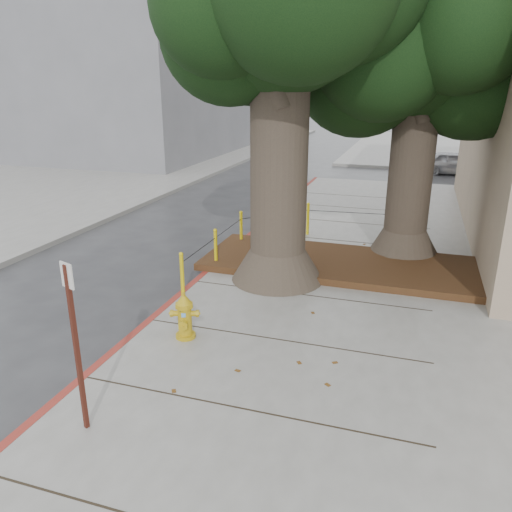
# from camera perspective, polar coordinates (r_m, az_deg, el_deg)

# --- Properties ---
(ground) EXTENTS (140.00, 140.00, 0.00)m
(ground) POSITION_cam_1_polar(r_m,az_deg,el_deg) (8.85, -0.44, -9.91)
(ground) COLOR #28282B
(ground) RESTS_ON ground
(sidewalk_far) EXTENTS (16.00, 20.00, 0.15)m
(sidewalk_far) POSITION_cam_1_polar(r_m,az_deg,el_deg) (37.75, 23.67, 11.17)
(sidewalk_far) COLOR slate
(sidewalk_far) RESTS_ON ground
(sidewalk_opposite) EXTENTS (14.00, 60.00, 0.15)m
(sidewalk_opposite) POSITION_cam_1_polar(r_m,az_deg,el_deg) (24.27, -25.38, 7.30)
(sidewalk_opposite) COLOR slate
(sidewalk_opposite) RESTS_ON ground
(curb_red) EXTENTS (0.14, 26.00, 0.16)m
(curb_red) POSITION_cam_1_polar(r_m,az_deg,el_deg) (11.59, -5.95, -2.32)
(curb_red) COLOR maroon
(curb_red) RESTS_ON ground
(planter_bed) EXTENTS (6.40, 2.60, 0.16)m
(planter_bed) POSITION_cam_1_polar(r_m,az_deg,el_deg) (12.05, 9.50, -0.85)
(planter_bed) COLOR black
(planter_bed) RESTS_ON sidewalk_main
(building_far_grey) EXTENTS (12.00, 16.00, 12.00)m
(building_far_grey) POSITION_cam_1_polar(r_m,az_deg,el_deg) (34.17, -13.79, 21.50)
(building_far_grey) COLOR slate
(building_far_grey) RESTS_ON ground
(building_far_white) EXTENTS (12.00, 18.00, 15.00)m
(building_far_white) POSITION_cam_1_polar(r_m,az_deg,el_deg) (55.93, -2.67, 22.42)
(building_far_white) COLOR silver
(building_far_white) RESTS_ON ground
(tree_near) EXTENTS (4.50, 3.80, 7.68)m
(tree_near) POSITION_cam_1_polar(r_m,az_deg,el_deg) (10.50, 4.98, 25.04)
(tree_near) COLOR #4C3F33
(tree_near) RESTS_ON sidewalk_main
(tree_far) EXTENTS (4.50, 3.80, 7.17)m
(tree_far) POSITION_cam_1_polar(r_m,az_deg,el_deg) (12.68, 20.19, 21.33)
(tree_far) COLOR #4C3F33
(tree_far) RESTS_ON sidewalk_main
(bollard_ring) EXTENTS (3.79, 5.39, 0.95)m
(bollard_ring) POSITION_cam_1_polar(r_m,az_deg,el_deg) (12.70, 2.05, 2.52)
(bollard_ring) COLOR gold
(bollard_ring) RESTS_ON sidewalk_main
(fire_hydrant) EXTENTS (0.44, 0.43, 0.83)m
(fire_hydrant) POSITION_cam_1_polar(r_m,az_deg,el_deg) (8.62, -8.15, -6.82)
(fire_hydrant) COLOR gold
(fire_hydrant) RESTS_ON sidewalk_main
(signpost) EXTENTS (0.21, 0.09, 2.23)m
(signpost) POSITION_cam_1_polar(r_m,az_deg,el_deg) (6.40, -19.95, -8.90)
(signpost) COLOR #471911
(signpost) RESTS_ON sidewalk_main
(car_silver) EXTENTS (3.38, 1.48, 1.13)m
(car_silver) POSITION_cam_1_polar(r_m,az_deg,el_deg) (26.89, 21.62, 9.86)
(car_silver) COLOR #ADAEB3
(car_silver) RESTS_ON ground
(car_dark) EXTENTS (2.03, 4.47, 1.27)m
(car_dark) POSITION_cam_1_polar(r_m,az_deg,el_deg) (29.88, -8.73, 11.90)
(car_dark) COLOR black
(car_dark) RESTS_ON ground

